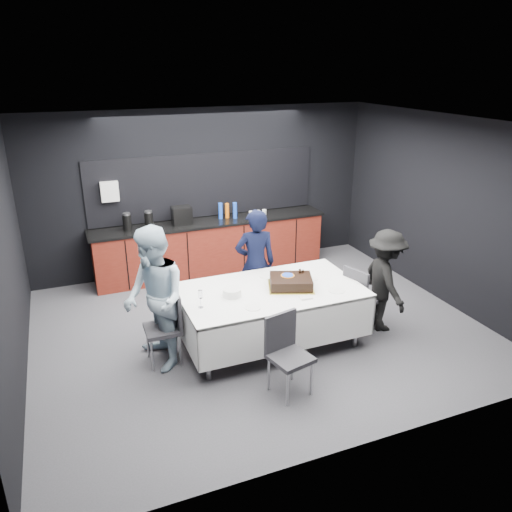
{
  "coord_description": "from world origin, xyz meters",
  "views": [
    {
      "loc": [
        -2.33,
        -5.71,
        3.5
      ],
      "look_at": [
        0.0,
        0.1,
        1.05
      ],
      "focal_mm": 35.0,
      "sensor_mm": 36.0,
      "label": 1
    }
  ],
  "objects": [
    {
      "name": "ground",
      "position": [
        0.0,
        0.0,
        0.0
      ],
      "size": [
        6.0,
        6.0,
        0.0
      ],
      "primitive_type": "plane",
      "color": "#48484D",
      "rests_on": "ground"
    },
    {
      "name": "room_shell",
      "position": [
        0.0,
        0.0,
        1.86
      ],
      "size": [
        6.04,
        5.04,
        2.82
      ],
      "color": "white",
      "rests_on": "ground"
    },
    {
      "name": "kitchenette",
      "position": [
        -0.02,
        2.22,
        0.54
      ],
      "size": [
        4.1,
        0.64,
        2.05
      ],
      "color": "#5A170E",
      "rests_on": "ground"
    },
    {
      "name": "party_table",
      "position": [
        0.0,
        -0.4,
        0.64
      ],
      "size": [
        2.32,
        1.32,
        0.78
      ],
      "color": "#99999E",
      "rests_on": "ground"
    },
    {
      "name": "cake_assembly",
      "position": [
        0.26,
        -0.45,
        0.85
      ],
      "size": [
        0.7,
        0.64,
        0.18
      ],
      "color": "gold",
      "rests_on": "party_table"
    },
    {
      "name": "plate_stack",
      "position": [
        -0.53,
        -0.42,
        0.83
      ],
      "size": [
        0.23,
        0.23,
        0.1
      ],
      "primitive_type": "cylinder",
      "color": "white",
      "rests_on": "party_table"
    },
    {
      "name": "loose_plate_near",
      "position": [
        -0.4,
        -0.8,
        0.78
      ],
      "size": [
        0.19,
        0.19,
        0.01
      ],
      "primitive_type": "cylinder",
      "color": "white",
      "rests_on": "party_table"
    },
    {
      "name": "loose_plate_right_a",
      "position": [
        0.63,
        -0.32,
        0.78
      ],
      "size": [
        0.18,
        0.18,
        0.01
      ],
      "primitive_type": "cylinder",
      "color": "white",
      "rests_on": "party_table"
    },
    {
      "name": "loose_plate_right_b",
      "position": [
        0.75,
        -0.76,
        0.78
      ],
      "size": [
        0.21,
        0.21,
        0.01
      ],
      "primitive_type": "cylinder",
      "color": "white",
      "rests_on": "party_table"
    },
    {
      "name": "loose_plate_far",
      "position": [
        0.1,
        -0.03,
        0.78
      ],
      "size": [
        0.19,
        0.19,
        0.01
      ],
      "primitive_type": "cylinder",
      "color": "white",
      "rests_on": "party_table"
    },
    {
      "name": "fork_pile",
      "position": [
        0.29,
        -0.82,
        0.79
      ],
      "size": [
        0.15,
        0.1,
        0.02
      ],
      "primitive_type": "cube",
      "rotation": [
        0.0,
        0.0,
        -0.03
      ],
      "color": "white",
      "rests_on": "party_table"
    },
    {
      "name": "champagne_flute",
      "position": [
        -0.97,
        -0.57,
        0.94
      ],
      "size": [
        0.06,
        0.06,
        0.22
      ],
      "color": "white",
      "rests_on": "party_table"
    },
    {
      "name": "chair_left",
      "position": [
        -1.32,
        -0.33,
        0.53
      ],
      "size": [
        0.43,
        0.43,
        0.92
      ],
      "color": "#2D2D32",
      "rests_on": "ground"
    },
    {
      "name": "chair_right",
      "position": [
        1.27,
        -0.54,
        0.53
      ],
      "size": [
        0.52,
        0.52,
        0.92
      ],
      "color": "#2D2D32",
      "rests_on": "ground"
    },
    {
      "name": "chair_near",
      "position": [
        -0.25,
        -1.41,
        0.53
      ],
      "size": [
        0.51,
        0.51,
        0.92
      ],
      "color": "#2D2D32",
      "rests_on": "ground"
    },
    {
      "name": "person_center",
      "position": [
        0.11,
        0.39,
        0.81
      ],
      "size": [
        0.64,
        0.47,
        1.61
      ],
      "primitive_type": "imported",
      "rotation": [
        0.0,
        0.0,
        3.0
      ],
      "color": "black",
      "rests_on": "ground"
    },
    {
      "name": "person_left",
      "position": [
        -1.47,
        -0.36,
        0.88
      ],
      "size": [
        0.78,
        0.94,
        1.77
      ],
      "primitive_type": "imported",
      "rotation": [
        0.0,
        0.0,
        -1.43
      ],
      "color": "#A9C3D5",
      "rests_on": "ground"
    },
    {
      "name": "person_right",
      "position": [
        1.61,
        -0.62,
        0.72
      ],
      "size": [
        0.66,
        0.99,
        1.43
      ],
      "primitive_type": "imported",
      "rotation": [
        0.0,
        0.0,
        1.43
      ],
      "color": "black",
      "rests_on": "ground"
    }
  ]
}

